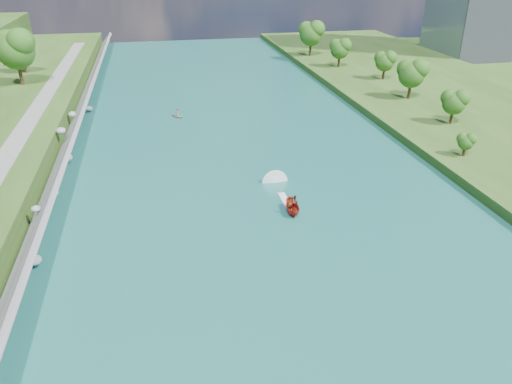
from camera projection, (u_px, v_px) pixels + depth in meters
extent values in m
plane|color=#2D5119|center=(287.00, 261.00, 51.73)|extent=(260.00, 260.00, 0.00)
cube|color=#175A4D|center=(250.00, 181.00, 69.29)|extent=(55.00, 240.00, 0.10)
cube|color=slate|center=(52.00, 186.00, 63.79)|extent=(3.54, 236.00, 4.05)
ellipsoid|color=gray|center=(9.00, 307.00, 42.55)|extent=(1.17, 1.40, 0.75)
ellipsoid|color=gray|center=(36.00, 260.00, 50.25)|extent=(1.18, 1.50, 0.85)
ellipsoid|color=gray|center=(36.00, 209.00, 56.20)|extent=(1.05, 1.06, 0.69)
ellipsoid|color=gray|center=(53.00, 193.00, 63.47)|extent=(1.48, 1.71, 0.85)
ellipsoid|color=gray|center=(66.00, 158.00, 74.44)|extent=(1.83, 1.88, 1.31)
ellipsoid|color=gray|center=(61.00, 131.00, 78.13)|extent=(1.49, 1.70, 1.06)
ellipsoid|color=gray|center=(72.00, 114.00, 89.37)|extent=(1.29, 1.50, 1.01)
ellipsoid|color=gray|center=(89.00, 109.00, 98.02)|extent=(1.52, 1.38, 0.89)
ellipsoid|color=#255216|center=(16.00, 52.00, 101.22)|extent=(8.01, 8.01, 13.35)
ellipsoid|color=#255216|center=(23.00, 53.00, 112.30)|extent=(5.23, 5.23, 8.72)
ellipsoid|color=#255216|center=(466.00, 143.00, 72.89)|extent=(2.51, 2.51, 4.19)
ellipsoid|color=#255216|center=(454.00, 104.00, 85.73)|extent=(4.30, 4.30, 7.16)
ellipsoid|color=#255216|center=(411.00, 76.00, 99.88)|extent=(5.63, 5.63, 9.39)
ellipsoid|color=#255216|center=(385.00, 63.00, 115.10)|extent=(4.64, 4.64, 7.73)
ellipsoid|color=#255216|center=(340.00, 50.00, 127.15)|extent=(5.09, 5.09, 8.48)
ellipsoid|color=#255216|center=(311.00, 35.00, 139.95)|extent=(6.77, 6.77, 11.28)
imported|color=#A91A0D|center=(292.00, 207.00, 60.68)|extent=(1.85, 3.99, 1.49)
imported|color=#66605B|center=(290.00, 205.00, 60.01)|extent=(0.82, 0.71, 1.89)
imported|color=#66605B|center=(295.00, 202.00, 61.03)|extent=(0.95, 0.87, 1.59)
cube|color=white|center=(286.00, 201.00, 63.63)|extent=(0.90, 5.00, 0.06)
imported|color=#93979B|center=(178.00, 115.00, 95.29)|extent=(3.25, 3.57, 0.61)
imported|color=#66605B|center=(178.00, 112.00, 95.01)|extent=(0.71, 0.52, 1.34)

